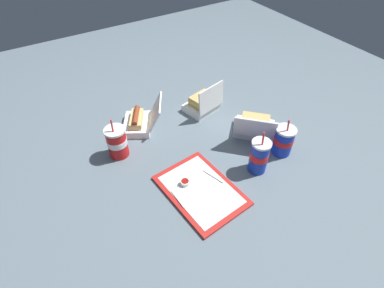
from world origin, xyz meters
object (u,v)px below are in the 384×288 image
plastic_fork (214,176)px  clamshell_hotdog_center (139,121)px  soda_cup_left (283,141)px  soda_cup_back (259,156)px  soda_cup_center (117,142)px  ketchup_cup (185,183)px  clamshell_sandwich_front (203,104)px  food_tray (201,190)px  clamshell_sandwich_right (254,127)px

plastic_fork → clamshell_hotdog_center: (-0.49, -0.13, 0.02)m
plastic_fork → soda_cup_left: bearing=66.9°
soda_cup_back → soda_cup_center: soda_cup_back is taller
ketchup_cup → clamshell_sandwich_front: (-0.41, 0.36, 0.02)m
food_tray → soda_cup_left: (0.00, 0.45, 0.07)m
clamshell_hotdog_center → soda_cup_back: (0.55, 0.32, 0.04)m
clamshell_sandwich_right → soda_cup_left: soda_cup_left is taller
ketchup_cup → plastic_fork: ketchup_cup is taller
food_tray → clamshell_sandwich_right: size_ratio=1.40×
clamshell_sandwich_front → clamshell_sandwich_right: size_ratio=0.74×
soda_cup_back → clamshell_sandwich_front: bearing=175.9°
ketchup_cup → plastic_fork: 0.13m
food_tray → clamshell_sandwich_front: bearing=145.9°
plastic_fork → clamshell_sandwich_right: 0.37m
ketchup_cup → clamshell_hotdog_center: clamshell_hotdog_center is taller
clamshell_sandwich_front → clamshell_sandwich_right: 0.32m
plastic_fork → clamshell_sandwich_front: (-0.44, 0.23, 0.03)m
clamshell_sandwich_front → soda_cup_center: soda_cup_center is taller
clamshell_sandwich_right → soda_cup_back: size_ratio=1.24×
clamshell_sandwich_front → soda_cup_left: (0.47, 0.14, 0.03)m
clamshell_sandwich_right → soda_cup_back: (0.20, -0.15, 0.04)m
soda_cup_back → soda_cup_center: 0.64m
food_tray → clamshell_sandwich_right: (-0.17, 0.43, 0.04)m
ketchup_cup → soda_cup_center: (-0.33, -0.16, 0.05)m
food_tray → clamshell_sandwich_front: clamshell_sandwich_front is taller
clamshell_hotdog_center → soda_cup_back: size_ratio=1.17×
clamshell_sandwich_right → soda_cup_back: 0.25m
clamshell_sandwich_right → soda_cup_back: soda_cup_back is taller
clamshell_hotdog_center → clamshell_sandwich_front: (0.05, 0.36, 0.00)m
plastic_fork → soda_cup_back: (0.06, 0.20, 0.07)m
food_tray → soda_cup_back: size_ratio=1.74×
food_tray → clamshell_sandwich_front: size_ratio=1.88×
soda_cup_back → soda_cup_left: 0.17m
food_tray → soda_cup_center: bearing=-152.0°
food_tray → plastic_fork: 0.09m
food_tray → clamshell_hotdog_center: (-0.52, -0.04, 0.03)m
food_tray → plastic_fork: plastic_fork is taller
soda_cup_center → clamshell_sandwich_front: bearing=98.8°
food_tray → ketchup_cup: ketchup_cup is taller
ketchup_cup → plastic_fork: size_ratio=0.36×
food_tray → soda_cup_back: 0.29m
plastic_fork → soda_cup_left: soda_cup_left is taller
soda_cup_center → soda_cup_back: bearing=49.5°
ketchup_cup → soda_cup_center: bearing=-153.8°
clamshell_hotdog_center → clamshell_sandwich_right: 0.59m
clamshell_sandwich_front → clamshell_sandwich_right: same height
clamshell_sandwich_front → soda_cup_center: size_ratio=0.97×
soda_cup_back → ketchup_cup: bearing=-104.6°
ketchup_cup → clamshell_sandwich_right: clamshell_sandwich_right is taller
clamshell_sandwich_front → clamshell_sandwich_right: (0.30, 0.11, -0.00)m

